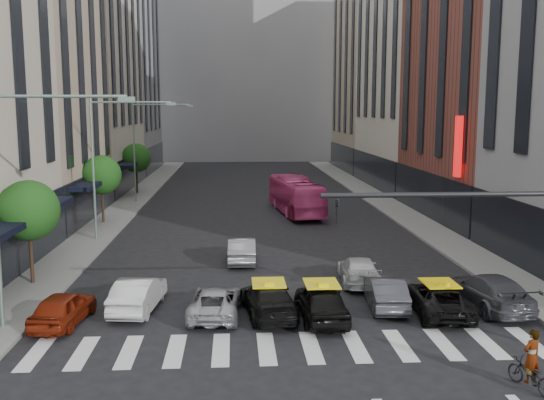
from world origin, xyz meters
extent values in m
plane|color=black|center=(0.00, 0.00, 0.00)|extent=(160.00, 160.00, 0.00)
cube|color=slate|center=(-11.50, 30.00, 0.07)|extent=(3.00, 96.00, 0.15)
cube|color=slate|center=(11.50, 30.00, 0.07)|extent=(3.00, 96.00, 0.15)
cube|color=tan|center=(-17.00, 28.00, 12.00)|extent=(8.00, 16.00, 24.00)
cube|color=beige|center=(-17.00, 46.00, 18.00)|extent=(8.00, 20.00, 36.00)
cube|color=gray|center=(-17.00, 65.00, 15.00)|extent=(8.00, 18.00, 30.00)
cube|color=brown|center=(17.00, 27.00, 13.00)|extent=(8.00, 18.00, 26.00)
cube|color=tan|center=(17.00, 65.00, 14.00)|extent=(8.00, 18.00, 28.00)
cube|color=gray|center=(0.00, 85.00, 18.00)|extent=(30.00, 10.00, 36.00)
cylinder|color=black|center=(-11.80, 10.00, 1.72)|extent=(0.18, 0.18, 3.15)
sphere|color=#194413|center=(-11.80, 10.00, 3.66)|extent=(2.88, 2.88, 2.88)
cylinder|color=black|center=(-11.80, 26.00, 1.72)|extent=(0.18, 0.18, 3.15)
sphere|color=#194413|center=(-11.80, 26.00, 3.66)|extent=(2.88, 2.88, 2.88)
cylinder|color=black|center=(-11.80, 42.00, 1.72)|extent=(0.18, 0.18, 3.15)
sphere|color=#194413|center=(-11.80, 42.00, 3.66)|extent=(2.88, 2.88, 2.88)
cylinder|color=gray|center=(-8.50, 4.00, 8.85)|extent=(5.00, 0.12, 0.12)
cube|color=gray|center=(-6.00, 4.00, 8.75)|extent=(0.60, 0.25, 0.18)
cylinder|color=gray|center=(-11.00, 20.00, 4.65)|extent=(0.16, 0.16, 9.00)
cylinder|color=gray|center=(-8.50, 20.00, 8.85)|extent=(5.00, 0.12, 0.12)
cube|color=gray|center=(-6.00, 20.00, 8.75)|extent=(0.60, 0.25, 0.18)
cylinder|color=gray|center=(-11.00, 36.00, 4.65)|extent=(0.16, 0.16, 9.00)
cylinder|color=gray|center=(-8.50, 36.00, 8.85)|extent=(5.00, 0.12, 0.12)
cube|color=gray|center=(-6.00, 36.00, 8.75)|extent=(0.60, 0.25, 0.18)
cylinder|color=black|center=(5.50, -1.00, 5.80)|extent=(10.00, 0.16, 0.16)
imported|color=black|center=(1.00, -1.00, 5.30)|extent=(0.13, 0.16, 0.80)
cube|color=red|center=(12.60, 20.00, 6.00)|extent=(0.30, 0.70, 4.00)
imported|color=maroon|center=(-8.83, 4.45, 0.67)|extent=(2.07, 4.08, 1.33)
imported|color=#BDBDBD|center=(-6.16, 6.00, 0.71)|extent=(1.98, 4.47, 1.43)
imported|color=#AAAAB0|center=(-2.91, 5.09, 0.60)|extent=(2.25, 4.43, 1.20)
imported|color=black|center=(-0.72, 5.00, 0.68)|extent=(2.45, 4.87, 1.36)
imported|color=black|center=(1.36, 4.32, 0.74)|extent=(1.93, 4.42, 1.48)
imported|color=#36373D|center=(4.30, 5.70, 0.68)|extent=(1.73, 4.20, 1.35)
imported|color=black|center=(6.32, 4.76, 0.64)|extent=(2.53, 4.77, 1.28)
imported|color=#3C3E43|center=(8.67, 5.34, 0.74)|extent=(2.54, 5.28, 1.48)
imported|color=gray|center=(-1.69, 13.89, 0.70)|extent=(1.55, 4.28, 1.40)
imported|color=#BCBCBC|center=(3.93, 9.40, 0.64)|extent=(2.17, 4.57, 1.29)
imported|color=#DE4187|center=(2.91, 29.65, 1.47)|extent=(3.74, 10.78, 2.94)
imported|color=black|center=(6.75, -2.20, 0.46)|extent=(1.19, 1.87, 0.93)
imported|color=gray|center=(6.75, -2.20, 1.76)|extent=(0.70, 0.58, 1.65)
camera|label=1|loc=(-2.09, -18.88, 8.34)|focal=40.00mm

